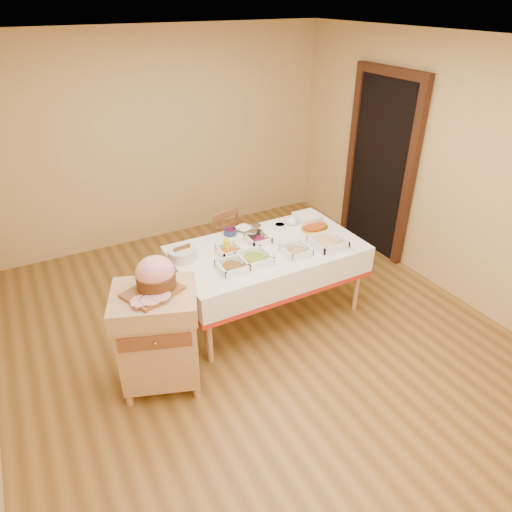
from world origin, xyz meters
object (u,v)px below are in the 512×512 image
at_px(plate_stack, 308,218).
at_px(brass_platter, 315,228).
at_px(ham_on_board, 155,276).
at_px(butcher_cart, 158,334).
at_px(mustard_bottle, 227,246).
at_px(dining_chair, 235,249).
at_px(bread_basket, 182,254).
at_px(preserve_jar_left, 252,237).
at_px(preserve_jar_right, 256,232).
at_px(dining_table, 267,261).

bearing_deg(plate_stack, brass_platter, -100.43).
bearing_deg(ham_on_board, butcher_cart, -141.91).
distance_m(mustard_bottle, brass_platter, 1.02).
distance_m(dining_chair, bread_basket, 0.95).
xyz_separation_m(preserve_jar_left, mustard_bottle, (-0.32, -0.10, 0.03)).
distance_m(preserve_jar_left, bread_basket, 0.72).
height_order(preserve_jar_left, plate_stack, preserve_jar_left).
bearing_deg(preserve_jar_right, brass_platter, -13.05).
bearing_deg(dining_chair, preserve_jar_left, -93.42).
xyz_separation_m(preserve_jar_left, plate_stack, (0.73, 0.11, -0.01)).
bearing_deg(butcher_cart, dining_chair, 42.02).
relative_size(ham_on_board, brass_platter, 1.40).
xyz_separation_m(butcher_cart, brass_platter, (1.89, 0.55, 0.26)).
bearing_deg(plate_stack, butcher_cart, -159.01).
bearing_deg(preserve_jar_left, dining_table, -65.61).
bearing_deg(butcher_cart, preserve_jar_right, 28.65).
height_order(ham_on_board, preserve_jar_left, ham_on_board).
height_order(bread_basket, plate_stack, bread_basket).
height_order(dining_chair, plate_stack, dining_chair).
height_order(dining_chair, preserve_jar_right, preserve_jar_right).
distance_m(butcher_cart, plate_stack, 2.08).
bearing_deg(preserve_jar_right, butcher_cart, -151.35).
bearing_deg(mustard_bottle, bread_basket, 163.55).
relative_size(dining_table, brass_platter, 6.00).
xyz_separation_m(ham_on_board, plate_stack, (1.88, 0.70, -0.23)).
bearing_deg(preserve_jar_right, bread_basket, -176.45).
height_order(butcher_cart, ham_on_board, ham_on_board).
bearing_deg(mustard_bottle, preserve_jar_right, 22.38).
relative_size(preserve_jar_left, preserve_jar_right, 0.88).
bearing_deg(preserve_jar_left, mustard_bottle, -163.44).
bearing_deg(mustard_bottle, butcher_cart, -148.65).
distance_m(preserve_jar_left, brass_platter, 0.70).
xyz_separation_m(dining_chair, plate_stack, (0.70, -0.36, 0.37)).
relative_size(dining_chair, brass_platter, 2.81).
xyz_separation_m(dining_table, mustard_bottle, (-0.40, 0.07, 0.25)).
xyz_separation_m(dining_table, ham_on_board, (-1.23, -0.42, 0.44)).
relative_size(butcher_cart, mustard_bottle, 4.92).
bearing_deg(preserve_jar_right, dining_chair, 97.63).
bearing_deg(plate_stack, dining_chair, 152.68).
bearing_deg(dining_chair, plate_stack, -27.32).
height_order(dining_chair, ham_on_board, ham_on_board).
bearing_deg(plate_stack, bread_basket, -176.42).
bearing_deg(preserve_jar_right, preserve_jar_left, -139.28).
bearing_deg(bread_basket, ham_on_board, -124.99).
bearing_deg(brass_platter, mustard_bottle, -178.61).
xyz_separation_m(dining_chair, brass_platter, (0.67, -0.55, 0.34)).
bearing_deg(dining_table, preserve_jar_left, 114.39).
relative_size(dining_table, plate_stack, 7.30).
bearing_deg(plate_stack, preserve_jar_left, -171.29).
xyz_separation_m(dining_table, preserve_jar_right, (0.01, 0.24, 0.22)).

